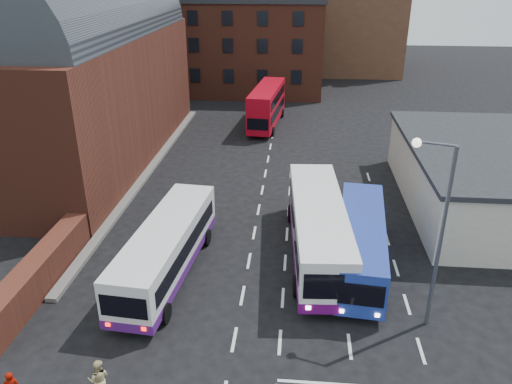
# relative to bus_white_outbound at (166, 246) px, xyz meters

# --- Properties ---
(ground) EXTENTS (180.00, 180.00, 0.00)m
(ground) POSITION_rel_bus_white_outbound_xyz_m (4.12, -3.94, -1.70)
(ground) COLOR black
(railway_station) EXTENTS (12.00, 28.00, 16.00)m
(railway_station) POSITION_rel_bus_white_outbound_xyz_m (-11.38, 17.06, 5.93)
(railway_station) COLOR #602B1E
(railway_station) RESTS_ON ground
(forecourt_wall) EXTENTS (1.20, 10.00, 1.80)m
(forecourt_wall) POSITION_rel_bus_white_outbound_xyz_m (-6.08, -1.94, -0.80)
(forecourt_wall) COLOR #602B1E
(forecourt_wall) RESTS_ON ground
(cream_building) EXTENTS (10.40, 16.40, 4.25)m
(cream_building) POSITION_rel_bus_white_outbound_xyz_m (19.12, 10.06, 0.45)
(cream_building) COLOR beige
(cream_building) RESTS_ON ground
(brick_terrace) EXTENTS (22.00, 10.00, 11.00)m
(brick_terrace) POSITION_rel_bus_white_outbound_xyz_m (-1.88, 42.06, 3.80)
(brick_terrace) COLOR brown
(brick_terrace) RESTS_ON ground
(castle_keep) EXTENTS (22.00, 22.00, 12.00)m
(castle_keep) POSITION_rel_bus_white_outbound_xyz_m (10.12, 62.06, 4.30)
(castle_keep) COLOR brown
(castle_keep) RESTS_ON ground
(bus_white_outbound) EXTENTS (3.39, 10.74, 2.88)m
(bus_white_outbound) POSITION_rel_bus_white_outbound_xyz_m (0.00, 0.00, 0.00)
(bus_white_outbound) COLOR silver
(bus_white_outbound) RESTS_ON ground
(bus_white_inbound) EXTENTS (3.53, 11.94, 3.22)m
(bus_white_inbound) POSITION_rel_bus_white_outbound_xyz_m (7.87, 2.56, 0.20)
(bus_white_inbound) COLOR white
(bus_white_inbound) RESTS_ON ground
(bus_blue) EXTENTS (3.35, 10.29, 2.76)m
(bus_blue) POSITION_rel_bus_white_outbound_xyz_m (10.12, 1.62, -0.07)
(bus_blue) COLOR #1E359B
(bus_blue) RESTS_ON ground
(bus_red_double) EXTENTS (3.26, 10.09, 3.97)m
(bus_red_double) POSITION_rel_bus_white_outbound_xyz_m (3.34, 27.20, 0.41)
(bus_red_double) COLOR #B30719
(bus_red_double) RESTS_ON ground
(street_lamp) EXTENTS (1.71, 0.71, 8.70)m
(street_lamp) POSITION_rel_bus_white_outbound_xyz_m (12.43, -2.82, 3.55)
(street_lamp) COLOR #575A62
(street_lamp) RESTS_ON ground
(pedestrian_beige) EXTENTS (0.94, 0.80, 1.69)m
(pedestrian_beige) POSITION_rel_bus_white_outbound_xyz_m (-0.49, -8.30, -0.85)
(pedestrian_beige) COLOR tan
(pedestrian_beige) RESTS_ON ground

